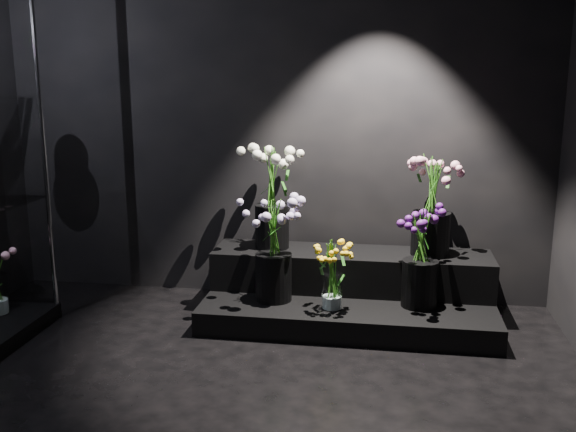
# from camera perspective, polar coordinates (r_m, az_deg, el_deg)

# --- Properties ---
(wall_back) EXTENTS (4.00, 0.00, 4.00)m
(wall_back) POSITION_cam_1_polar(r_m,az_deg,el_deg) (4.69, -1.31, 9.49)
(wall_back) COLOR black
(wall_back) RESTS_ON floor
(display_riser) EXTENTS (1.94, 0.86, 0.43)m
(display_riser) POSITION_cam_1_polar(r_m,az_deg,el_deg) (4.48, 5.49, -6.68)
(display_riser) COLOR black
(display_riser) RESTS_ON floor
(bouquet_orange_bells) EXTENTS (0.27, 0.27, 0.49)m
(bouquet_orange_bells) POSITION_cam_1_polar(r_m,az_deg,el_deg) (4.13, 3.97, -4.90)
(bouquet_orange_bells) COLOR white
(bouquet_orange_bells) RESTS_ON display_riser
(bouquet_lilac) EXTENTS (0.43, 0.43, 0.70)m
(bouquet_lilac) POSITION_cam_1_polar(r_m,az_deg,el_deg) (4.24, -1.30, -2.45)
(bouquet_lilac) COLOR black
(bouquet_lilac) RESTS_ON display_riser
(bouquet_purple) EXTENTS (0.40, 0.40, 0.65)m
(bouquet_purple) POSITION_cam_1_polar(r_m,az_deg,el_deg) (4.22, 11.75, -3.22)
(bouquet_purple) COLOR black
(bouquet_purple) RESTS_ON display_riser
(bouquet_cream_roses) EXTENTS (0.53, 0.53, 0.71)m
(bouquet_cream_roses) POSITION_cam_1_polar(r_m,az_deg,el_deg) (4.52, -1.44, 2.35)
(bouquet_cream_roses) COLOR black
(bouquet_cream_roses) RESTS_ON display_riser
(bouquet_pink_roses) EXTENTS (0.42, 0.42, 0.69)m
(bouquet_pink_roses) POSITION_cam_1_polar(r_m,az_deg,el_deg) (4.45, 12.69, 1.38)
(bouquet_pink_roses) COLOR black
(bouquet_pink_roses) RESTS_ON display_riser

